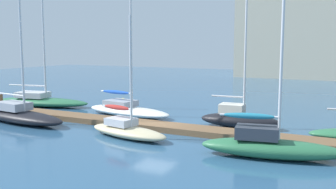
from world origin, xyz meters
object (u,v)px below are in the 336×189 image
sailboat_2 (127,109)px  harbor_building_distant (320,10)px  sailboat_4 (239,118)px  sailboat_5 (269,145)px  sailboat_3 (127,129)px  mooring_buoy_yellow (123,101)px  sailboat_0 (41,100)px  sailboat_1 (20,114)px

sailboat_2 → harbor_building_distant: bearing=85.8°
sailboat_4 → sailboat_5: size_ratio=0.91×
sailboat_2 → sailboat_3: size_ratio=1.42×
sailboat_3 → mooring_buoy_yellow: 12.70m
sailboat_5 → mooring_buoy_yellow: size_ratio=16.58×
sailboat_5 → harbor_building_distant: 50.43m
mooring_buoy_yellow → harbor_building_distant: harbor_building_distant is taller
sailboat_0 → sailboat_5: sailboat_0 is taller
mooring_buoy_yellow → sailboat_2: bearing=-52.8°
sailboat_1 → mooring_buoy_yellow: sailboat_1 is taller
sailboat_0 → mooring_buoy_yellow: 7.19m
sailboat_0 → mooring_buoy_yellow: size_ratio=21.99×
sailboat_1 → harbor_building_distant: 51.75m
sailboat_0 → sailboat_1: bearing=-66.9°
sailboat_5 → sailboat_3: bearing=166.7°
sailboat_0 → harbor_building_distant: harbor_building_distant is taller
sailboat_0 → sailboat_3: size_ratio=1.80×
sailboat_2 → sailboat_5: (12.22, -6.35, 0.14)m
sailboat_0 → sailboat_3: (13.08, -6.20, -0.06)m
sailboat_5 → sailboat_2: bearing=142.1°
sailboat_2 → sailboat_5: bearing=-19.6°
mooring_buoy_yellow → sailboat_4: bearing=-21.4°
sailboat_4 → mooring_buoy_yellow: bearing=154.7°
sailboat_4 → mooring_buoy_yellow: sailboat_4 is taller
sailboat_4 → sailboat_5: sailboat_5 is taller
sailboat_0 → sailboat_2: (9.21, -0.25, -0.05)m
sailboat_3 → harbor_building_distant: harbor_building_distant is taller
sailboat_0 → sailboat_3: bearing=-36.8°
sailboat_4 → harbor_building_distant: bearing=85.8°
sailboat_2 → harbor_building_distant: 45.10m
sailboat_1 → sailboat_4: 15.00m
harbor_building_distant → sailboat_3: bearing=-96.1°
sailboat_0 → sailboat_5: (21.42, -6.60, 0.09)m
sailboat_2 → sailboat_4: bearing=5.5°
sailboat_0 → sailboat_5: 22.42m
sailboat_2 → sailboat_5: size_ratio=1.04×
sailboat_4 → sailboat_5: 6.83m
sailboat_1 → sailboat_0: bearing=130.7°
sailboat_2 → harbor_building_distant: (9.11, 42.93, 10.41)m
sailboat_2 → mooring_buoy_yellow: 5.62m
sailboat_3 → harbor_building_distant: bearing=94.8°
sailboat_1 → sailboat_3: sailboat_1 is taller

